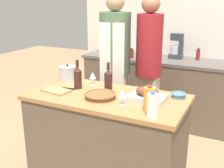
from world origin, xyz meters
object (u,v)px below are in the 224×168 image
object	(u,v)px
stand_mixer	(176,48)
knife_bread	(66,89)
roasting_pan	(147,95)
knife_chef	(66,89)
person_cook_guest	(149,64)
condiment_bottle_tall	(198,54)
cutting_board	(56,91)
person_cook_aproned	(115,62)
stock_pot	(68,73)
mixing_bowl	(179,95)
wicker_basket	(100,95)
knife_paring	(60,88)
juice_jug	(149,99)
milk_jug	(153,106)
wine_bottle_green	(78,77)
wine_bottle_dark	(108,80)
wine_glass_left	(122,94)
condiment_bottle_short	(131,53)
wine_glass_right	(93,76)

from	to	relation	value
stand_mixer	knife_bread	bearing A→B (deg)	-111.83
roasting_pan	knife_bread	bearing A→B (deg)	-175.89
knife_chef	person_cook_guest	xyz separation A→B (m)	(0.55, 0.89, 0.13)
stand_mixer	condiment_bottle_tall	world-z (taller)	stand_mixer
cutting_board	person_cook_aproned	bearing A→B (deg)	77.67
stock_pot	stand_mixer	xyz separation A→B (m)	(0.83, 1.43, 0.12)
mixing_bowl	stand_mixer	size ratio (longest dim) A/B	0.39
wicker_basket	knife_paring	bearing A→B (deg)	171.82
juice_jug	condiment_bottle_tall	distance (m)	1.91
milk_jug	condiment_bottle_tall	distance (m)	2.01
wine_bottle_green	knife_paring	world-z (taller)	wine_bottle_green
wicker_basket	stock_pot	bearing A→B (deg)	149.99
juice_jug	wine_bottle_dark	bearing A→B (deg)	149.22
stock_pot	stand_mixer	distance (m)	1.66
roasting_pan	wicker_basket	bearing A→B (deg)	-160.43
condiment_bottle_tall	person_cook_aproned	world-z (taller)	person_cook_aproned
knife_chef	stock_pot	bearing A→B (deg)	121.54
mixing_bowl	person_cook_guest	bearing A→B (deg)	128.59
juice_jug	wine_glass_left	bearing A→B (deg)	171.43
wicker_basket	juice_jug	distance (m)	0.51
knife_chef	person_cook_aproned	world-z (taller)	person_cook_aproned
juice_jug	person_cook_aproned	distance (m)	1.24
roasting_pan	cutting_board	distance (m)	0.89
condiment_bottle_short	person_cook_aproned	bearing A→B (deg)	-85.20
wine_glass_right	condiment_bottle_short	world-z (taller)	condiment_bottle_short
wine_glass_right	person_cook_guest	world-z (taller)	person_cook_guest
cutting_board	knife_bread	bearing A→B (deg)	69.43
milk_jug	knife_chef	world-z (taller)	milk_jug
wine_bottle_green	condiment_bottle_tall	xyz separation A→B (m)	(0.87, 1.66, 0.01)
juice_jug	stand_mixer	size ratio (longest dim) A/B	0.62
wine_glass_right	condiment_bottle_tall	size ratio (longest dim) A/B	0.82
mixing_bowl	stand_mixer	distance (m)	1.51
wicker_basket	stock_pot	distance (m)	0.68
roasting_pan	mixing_bowl	size ratio (longest dim) A/B	2.47
stock_pot	condiment_bottle_tall	bearing A→B (deg)	52.62
knife_paring	juice_jug	bearing A→B (deg)	-9.53
knife_bread	wine_bottle_green	bearing A→B (deg)	36.60
milk_jug	stand_mixer	xyz separation A→B (m)	(-0.31, 1.97, 0.10)
wine_bottle_dark	knife_chef	xyz separation A→B (m)	(-0.40, -0.13, -0.11)
milk_jug	knife_chef	size ratio (longest dim) A/B	0.92
wine_bottle_dark	wine_bottle_green	bearing A→B (deg)	-168.33
wine_bottle_green	condiment_bottle_short	bearing A→B (deg)	89.75
stock_pot	stand_mixer	size ratio (longest dim) A/B	0.53
stock_pot	milk_jug	world-z (taller)	milk_jug
mixing_bowl	wine_glass_left	world-z (taller)	wine_glass_left
knife_paring	knife_bread	distance (m)	0.07
knife_paring	person_cook_aproned	xyz separation A→B (m)	(0.23, 0.81, 0.12)
knife_bread	person_cook_aproned	size ratio (longest dim) A/B	0.10
stock_pot	wine_bottle_green	bearing A→B (deg)	-36.56
wine_glass_right	condiment_bottle_tall	bearing A→B (deg)	61.51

